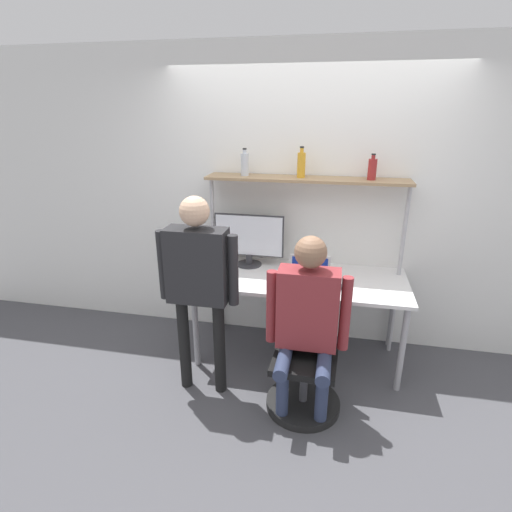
% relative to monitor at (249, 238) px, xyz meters
% --- Properties ---
extents(ground_plane, '(12.00, 12.00, 0.00)m').
position_rel_monitor_xyz_m(ground_plane, '(0.49, -0.61, -1.04)').
color(ground_plane, '#4C4C51').
extents(wall_back, '(8.00, 0.06, 2.70)m').
position_rel_monitor_xyz_m(wall_back, '(0.49, 0.22, 0.31)').
color(wall_back, white).
rests_on(wall_back, ground_plane).
extents(desk, '(1.82, 0.79, 0.78)m').
position_rel_monitor_xyz_m(desk, '(0.49, -0.20, -0.33)').
color(desk, white).
rests_on(desk, ground_plane).
extents(shelf_unit, '(1.73, 0.29, 1.60)m').
position_rel_monitor_xyz_m(shelf_unit, '(0.49, 0.04, 0.35)').
color(shelf_unit, '#997A56').
rests_on(shelf_unit, ground_plane).
extents(monitor, '(0.64, 0.23, 0.48)m').
position_rel_monitor_xyz_m(monitor, '(0.00, 0.00, 0.00)').
color(monitor, '#333338').
rests_on(monitor, desk).
extents(laptop, '(0.33, 0.24, 0.24)m').
position_rel_monitor_xyz_m(laptop, '(0.58, -0.36, -0.19)').
color(laptop, '#BCBCC1').
rests_on(laptop, desk).
extents(cell_phone, '(0.07, 0.15, 0.01)m').
position_rel_monitor_xyz_m(cell_phone, '(0.82, -0.36, -0.25)').
color(cell_phone, silver).
rests_on(cell_phone, desk).
extents(office_chair, '(0.56, 0.56, 0.90)m').
position_rel_monitor_xyz_m(office_chair, '(0.62, -0.85, -0.77)').
color(office_chair, black).
rests_on(office_chair, ground_plane).
extents(person_seated, '(0.59, 0.47, 1.36)m').
position_rel_monitor_xyz_m(person_seated, '(0.62, -0.89, -0.24)').
color(person_seated, '#2D3856').
rests_on(person_seated, ground_plane).
extents(person_standing, '(0.61, 0.21, 1.58)m').
position_rel_monitor_xyz_m(person_standing, '(-0.20, -0.82, -0.03)').
color(person_standing, black).
rests_on(person_standing, ground_plane).
extents(bottle_amber, '(0.07, 0.07, 0.26)m').
position_rel_monitor_xyz_m(bottle_amber, '(0.45, 0.04, 0.67)').
color(bottle_amber, gold).
rests_on(bottle_amber, shelf_unit).
extents(bottle_clear, '(0.07, 0.07, 0.23)m').
position_rel_monitor_xyz_m(bottle_clear, '(-0.04, 0.04, 0.66)').
color(bottle_clear, silver).
rests_on(bottle_clear, shelf_unit).
extents(bottle_red, '(0.07, 0.07, 0.21)m').
position_rel_monitor_xyz_m(bottle_red, '(1.03, 0.04, 0.65)').
color(bottle_red, maroon).
rests_on(bottle_red, shelf_unit).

